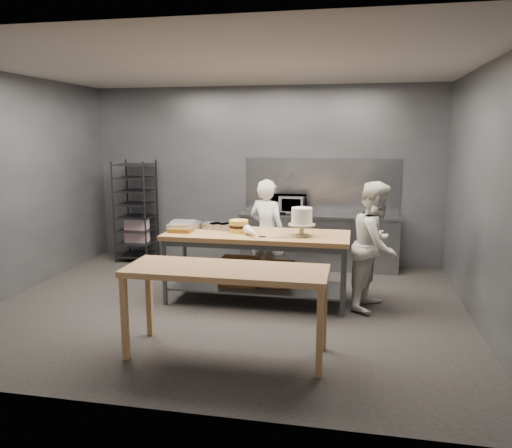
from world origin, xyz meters
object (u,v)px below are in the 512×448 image
at_px(layer_cake, 239,226).
at_px(work_table, 256,259).
at_px(speed_rack, 136,212).
at_px(microwave, 289,204).
at_px(near_counter, 226,276).
at_px(chef_behind, 267,232).
at_px(frosted_cake_stand, 302,218).
at_px(chef_right, 376,245).

bearing_deg(layer_cake, work_table, -1.62).
distance_m(speed_rack, microwave, 2.70).
relative_size(microwave, layer_cake, 2.18).
bearing_deg(layer_cake, near_counter, -80.96).
bearing_deg(chef_behind, microwave, -78.42).
distance_m(work_table, microwave, 1.93).
bearing_deg(frosted_cake_stand, chef_right, 7.76).
distance_m(chef_right, layer_cake, 1.78).
distance_m(work_table, speed_rack, 3.09).
relative_size(chef_behind, frosted_cake_stand, 4.27).
xyz_separation_m(work_table, chef_behind, (0.01, 0.77, 0.21)).
bearing_deg(chef_behind, work_table, 110.37).
height_order(speed_rack, chef_right, speed_rack).
bearing_deg(work_table, speed_rack, 144.55).
relative_size(near_counter, chef_right, 1.23).
xyz_separation_m(near_counter, layer_cake, (-0.27, 1.70, 0.19)).
xyz_separation_m(chef_right, microwave, (-1.35, 1.84, 0.24)).
bearing_deg(microwave, chef_right, -53.76).
height_order(chef_behind, layer_cake, chef_behind).
height_order(microwave, layer_cake, microwave).
height_order(near_counter, frosted_cake_stand, frosted_cake_stand).
bearing_deg(near_counter, work_table, 91.22).
distance_m(speed_rack, frosted_cake_stand, 3.65).
xyz_separation_m(chef_behind, frosted_cake_stand, (0.60, -0.87, 0.37)).
height_order(work_table, frosted_cake_stand, frosted_cake_stand).
xyz_separation_m(near_counter, speed_rack, (-2.54, 3.48, 0.04)).
bearing_deg(near_counter, microwave, 87.59).
bearing_deg(speed_rack, layer_cake, -38.05).
xyz_separation_m(microwave, frosted_cake_stand, (0.42, -1.96, 0.10)).
bearing_deg(speed_rack, work_table, -35.45).
distance_m(work_table, frosted_cake_stand, 0.85).
xyz_separation_m(microwave, layer_cake, (-0.42, -1.86, -0.05)).
height_order(work_table, near_counter, work_table).
height_order(near_counter, layer_cake, layer_cake).
distance_m(near_counter, layer_cake, 1.73).
bearing_deg(work_table, near_counter, -88.78).
bearing_deg(microwave, speed_rack, -178.30).
xyz_separation_m(chef_behind, microwave, (0.18, 1.10, 0.27)).
bearing_deg(work_table, frosted_cake_stand, -9.18).
height_order(near_counter, speed_rack, speed_rack).
xyz_separation_m(chef_right, layer_cake, (-1.77, -0.02, 0.19)).
bearing_deg(microwave, layer_cake, -102.75).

